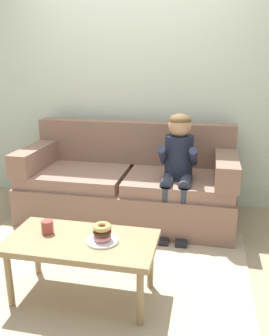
{
  "coord_description": "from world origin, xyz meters",
  "views": [
    {
      "loc": [
        0.77,
        -2.42,
        1.55
      ],
      "look_at": [
        0.16,
        0.45,
        0.65
      ],
      "focal_mm": 37.45,
      "sensor_mm": 36.0,
      "label": 1
    }
  ],
  "objects_px": {
    "coffee_table": "(81,246)",
    "toy_controller": "(31,249)",
    "person_child": "(178,162)",
    "couch": "(128,185)",
    "donut": "(102,237)",
    "mug": "(47,227)"
  },
  "relations": [
    {
      "from": "person_child",
      "to": "mug",
      "type": "relative_size",
      "value": 12.24
    },
    {
      "from": "couch",
      "to": "person_child",
      "type": "bearing_deg",
      "value": -22.08
    },
    {
      "from": "toy_controller",
      "to": "couch",
      "type": "bearing_deg",
      "value": 31.91
    },
    {
      "from": "mug",
      "to": "person_child",
      "type": "bearing_deg",
      "value": 55.02
    },
    {
      "from": "person_child",
      "to": "donut",
      "type": "relative_size",
      "value": 9.18
    },
    {
      "from": "coffee_table",
      "to": "mug",
      "type": "xyz_separation_m",
      "value": [
        -0.25,
        0.04,
        0.09
      ]
    },
    {
      "from": "mug",
      "to": "toy_controller",
      "type": "height_order",
      "value": "mug"
    },
    {
      "from": "coffee_table",
      "to": "donut",
      "type": "relative_size",
      "value": 8.16
    },
    {
      "from": "couch",
      "to": "person_child",
      "type": "relative_size",
      "value": 1.89
    },
    {
      "from": "coffee_table",
      "to": "toy_controller",
      "type": "xyz_separation_m",
      "value": [
        -0.64,
        0.47,
        -0.36
      ]
    },
    {
      "from": "couch",
      "to": "coffee_table",
      "type": "height_order",
      "value": "couch"
    },
    {
      "from": "coffee_table",
      "to": "toy_controller",
      "type": "distance_m",
      "value": 0.87
    },
    {
      "from": "person_child",
      "to": "donut",
      "type": "height_order",
      "value": "person_child"
    },
    {
      "from": "coffee_table",
      "to": "mug",
      "type": "distance_m",
      "value": 0.27
    },
    {
      "from": "couch",
      "to": "mug",
      "type": "height_order",
      "value": "couch"
    },
    {
      "from": "couch",
      "to": "donut",
      "type": "xyz_separation_m",
      "value": [
        0.14,
        -1.34,
        0.13
      ]
    },
    {
      "from": "toy_controller",
      "to": "person_child",
      "type": "bearing_deg",
      "value": 8.43
    },
    {
      "from": "couch",
      "to": "donut",
      "type": "bearing_deg",
      "value": -84.22
    },
    {
      "from": "person_child",
      "to": "donut",
      "type": "bearing_deg",
      "value": -108.22
    },
    {
      "from": "coffee_table",
      "to": "person_child",
      "type": "height_order",
      "value": "person_child"
    },
    {
      "from": "couch",
      "to": "toy_controller",
      "type": "bearing_deg",
      "value": -126.66
    },
    {
      "from": "coffee_table",
      "to": "toy_controller",
      "type": "height_order",
      "value": "coffee_table"
    }
  ]
}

